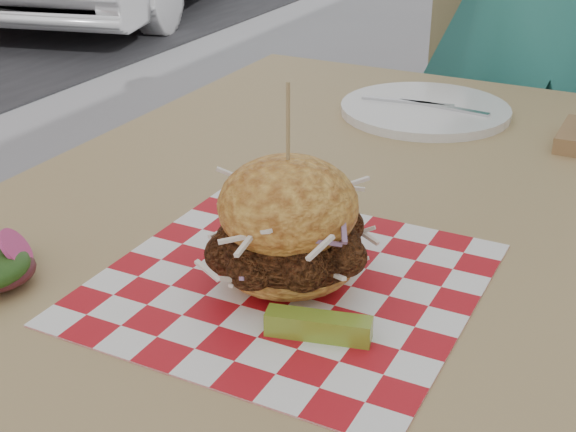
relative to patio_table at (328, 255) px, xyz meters
name	(u,v)px	position (x,y,z in m)	size (l,w,h in m)	color
patio_table	(328,255)	(0.00, 0.00, 0.00)	(0.80, 1.20, 0.75)	tan
patio_chair	(496,119)	(-0.01, 0.99, -0.12)	(0.48, 0.49, 0.95)	tan
paper_liner	(288,282)	(0.05, -0.21, 0.08)	(0.36, 0.36, 0.00)	red
sandwich	(288,231)	(0.05, -0.21, 0.14)	(0.18, 0.18, 0.21)	#F0AC44
pickle_spear	(318,326)	(0.12, -0.28, 0.09)	(0.10, 0.02, 0.02)	olive
place_setting	(425,110)	(0.00, 0.37, 0.09)	(0.27, 0.27, 0.02)	white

